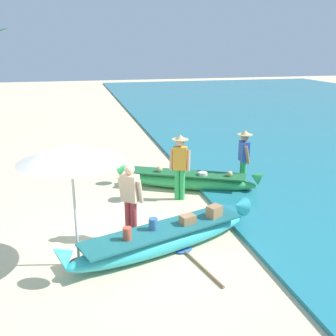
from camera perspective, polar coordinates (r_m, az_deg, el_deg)
The scene contains 8 objects.
ground_plane at distance 8.46m, azimuth -7.17°, elevation -11.27°, with size 80.00×80.00×0.00m, color beige.
boat_cyan_foreground at distance 8.14m, azimuth -0.47°, elevation -10.10°, with size 4.37×2.04×0.78m.
boat_green_midground at distance 11.50m, azimuth 2.76°, elevation -1.74°, with size 4.02×2.35×0.74m.
person_vendor_hatted at distance 10.45m, azimuth 1.74°, elevation 0.79°, with size 0.59×0.44×1.81m.
person_tourist_customer at distance 8.34m, azimuth -5.48°, elevation -4.30°, with size 0.55×0.50×1.70m.
person_vendor_assistant at distance 11.70m, azimuth 10.93°, elevation 1.94°, with size 0.44×0.56×1.70m.
patio_umbrella_large at distance 7.13m, azimuth -13.92°, elevation 2.00°, with size 1.90×1.90×2.39m.
paddle at distance 7.88m, azimuth 3.95°, elevation -13.25°, with size 0.54×1.54×0.05m.
Camera 1 is at (-0.74, -7.39, 4.05)m, focal length 42.08 mm.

